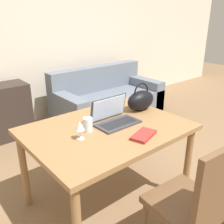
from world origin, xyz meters
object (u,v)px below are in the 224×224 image
drinking_glass (88,125)px  chair (198,201)px  couch (107,101)px  handbag (141,100)px  wine_glass (80,126)px  laptop (114,116)px

drinking_glass → chair: bearing=-76.6°
couch → handbag: (-0.74, -1.44, 0.56)m
drinking_glass → wine_glass: bearing=-148.1°
chair → handbag: (0.45, 0.95, 0.32)m
laptop → handbag: size_ratio=1.20×
laptop → handbag: bearing=9.0°
couch → wine_glass: wine_glass is taller
drinking_glass → laptop: bearing=-0.1°
laptop → couch: bearing=52.8°
chair → drinking_glass: (-0.21, 0.89, 0.28)m
laptop → wine_glass: bearing=-169.0°
laptop → handbag: handbag is taller
chair → wine_glass: size_ratio=6.50×
handbag → drinking_glass: bearing=-174.7°
drinking_glass → wine_glass: wine_glass is taller
chair → wine_glass: 0.93m
drinking_glass → wine_glass: (-0.12, -0.08, 0.05)m
couch → laptop: bearing=-127.2°
chair → laptop: laptop is taller
couch → handbag: bearing=-117.3°
drinking_glass → handbag: bearing=5.3°
chair → couch: chair is taller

